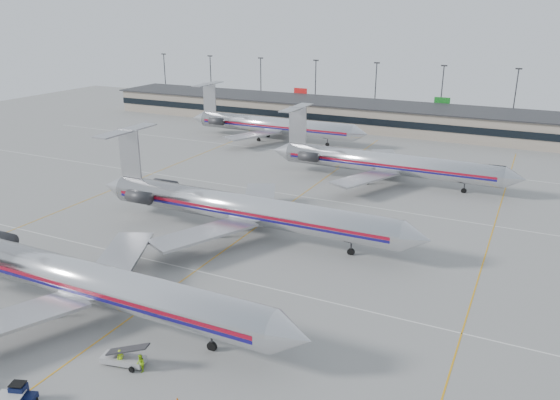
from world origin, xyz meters
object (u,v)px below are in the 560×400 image
Objects in this scene: jet_second_row at (241,208)px; belt_loader at (124,358)px; jet_foreground at (77,277)px; tug_center at (21,394)px.

belt_loader is (5.39, -29.73, -3.09)m from jet_second_row.
jet_foreground is 1.00× the size of jet_second_row.
jet_second_row is 10.63× the size of belt_loader.
jet_foreground is 20.86× the size of tug_center.
jet_second_row is 37.11m from tug_center.
tug_center is 0.51× the size of belt_loader.
belt_loader is at bearing 42.18° from tug_center.
jet_foreground is at bearing 141.14° from belt_loader.
tug_center is 8.22m from belt_loader.
jet_foreground reaches higher than tug_center.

